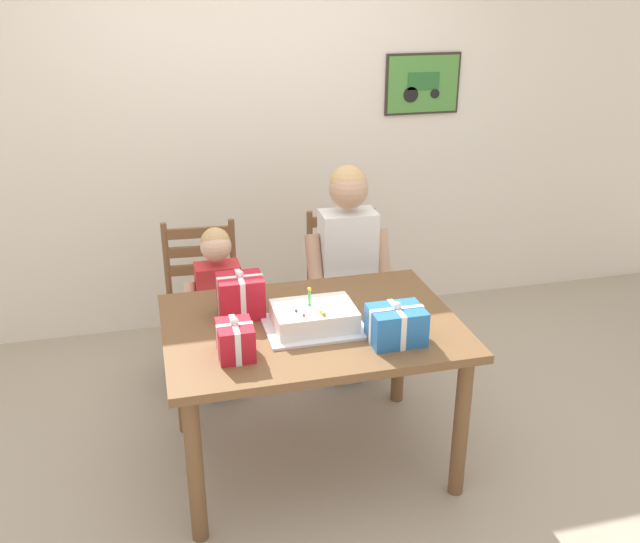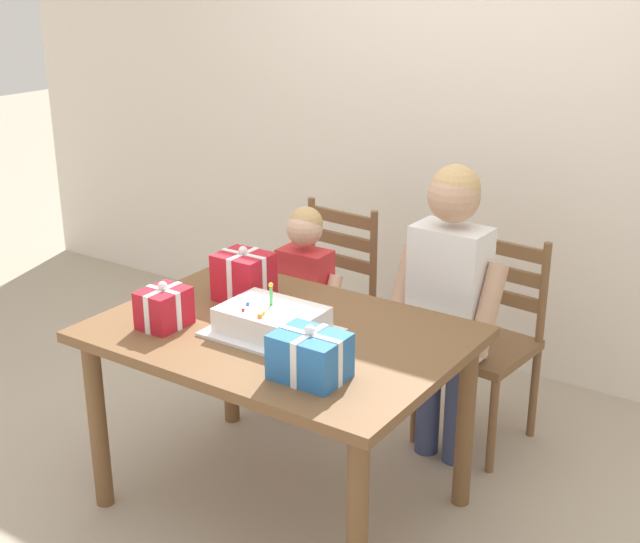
# 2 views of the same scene
# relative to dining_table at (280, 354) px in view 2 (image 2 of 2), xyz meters

# --- Properties ---
(ground_plane) EXTENTS (20.00, 20.00, 0.00)m
(ground_plane) POSITION_rel_dining_table_xyz_m (0.00, 0.00, -0.65)
(ground_plane) COLOR tan
(back_wall) EXTENTS (6.40, 0.11, 2.60)m
(back_wall) POSITION_rel_dining_table_xyz_m (0.00, 1.67, 0.65)
(back_wall) COLOR silver
(back_wall) RESTS_ON ground
(dining_table) EXTENTS (1.33, 0.95, 0.75)m
(dining_table) POSITION_rel_dining_table_xyz_m (0.00, 0.00, 0.00)
(dining_table) COLOR brown
(dining_table) RESTS_ON ground
(birthday_cake) EXTENTS (0.44, 0.34, 0.19)m
(birthday_cake) POSITION_rel_dining_table_xyz_m (0.00, -0.05, 0.15)
(birthday_cake) COLOR silver
(birthday_cake) RESTS_ON dining_table
(gift_box_red_large) EXTENTS (0.15, 0.18, 0.18)m
(gift_box_red_large) POSITION_rel_dining_table_xyz_m (-0.37, -0.21, 0.17)
(gift_box_red_large) COLOR red
(gift_box_red_large) RESTS_ON dining_table
(gift_box_beside_cake) EXTENTS (0.24, 0.19, 0.19)m
(gift_box_beside_cake) POSITION_rel_dining_table_xyz_m (0.31, -0.26, 0.18)
(gift_box_beside_cake) COLOR #286BB7
(gift_box_beside_cake) RESTS_ON dining_table
(gift_box_corner_small) EXTENTS (0.21, 0.18, 0.23)m
(gift_box_corner_small) POSITION_rel_dining_table_xyz_m (-0.30, 0.16, 0.20)
(gift_box_corner_small) COLOR red
(gift_box_corner_small) RESTS_ON dining_table
(chair_left) EXTENTS (0.45, 0.45, 0.92)m
(chair_left) POSITION_rel_dining_table_xyz_m (-0.42, 0.92, -0.18)
(chair_left) COLOR brown
(chair_left) RESTS_ON ground
(chair_right) EXTENTS (0.46, 0.46, 0.92)m
(chair_right) POSITION_rel_dining_table_xyz_m (0.43, 0.92, -0.18)
(chair_right) COLOR brown
(chair_right) RESTS_ON ground
(child_older) EXTENTS (0.47, 0.27, 1.29)m
(child_older) POSITION_rel_dining_table_xyz_m (0.36, 0.66, 0.13)
(child_older) COLOR #38426B
(child_older) RESTS_ON ground
(child_younger) EXTENTS (0.36, 0.21, 1.01)m
(child_younger) POSITION_rel_dining_table_xyz_m (-0.35, 0.66, -0.04)
(child_younger) COLOR #38426B
(child_younger) RESTS_ON ground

